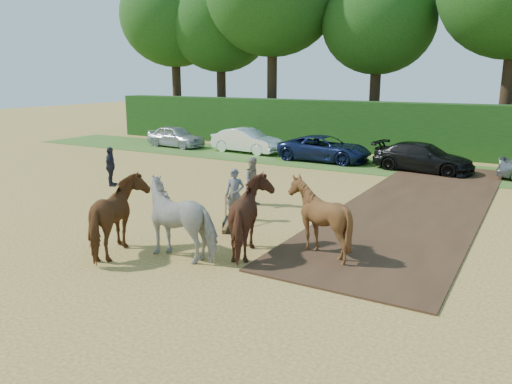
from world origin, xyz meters
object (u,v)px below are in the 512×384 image
at_px(plough_team, 219,217).
at_px(parked_cars, 365,152).
at_px(spectator_near, 254,181).
at_px(spectator_far, 111,167).

relative_size(plough_team, parked_cars, 0.22).
bearing_deg(plough_team, parked_cars, 93.46).
bearing_deg(parked_cars, spectator_near, -95.00).
xyz_separation_m(plough_team, parked_cars, (-0.88, 14.56, -0.29)).
height_order(spectator_far, plough_team, plough_team).
distance_m(spectator_near, plough_team, 5.03).
bearing_deg(spectator_far, spectator_near, -116.60).
bearing_deg(spectator_far, parked_cars, -65.86).
bearing_deg(spectator_far, plough_team, -146.55).
bearing_deg(spectator_near, spectator_far, 130.80).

